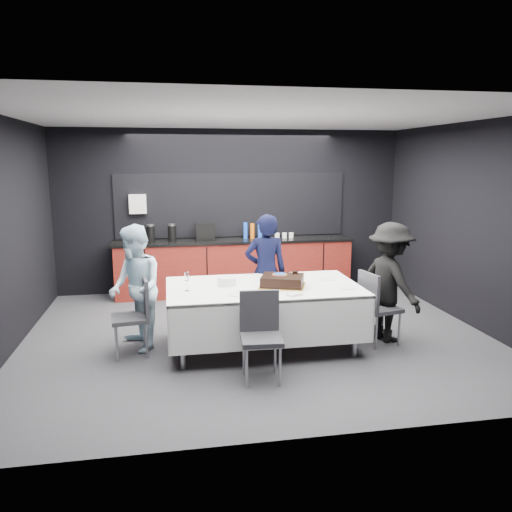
{
  "coord_description": "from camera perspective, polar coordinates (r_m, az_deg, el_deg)",
  "views": [
    {
      "loc": [
        -1.12,
        -6.16,
        2.28
      ],
      "look_at": [
        0.0,
        0.1,
        1.05
      ],
      "focal_mm": 35.0,
      "sensor_mm": 36.0,
      "label": 1
    }
  ],
  "objects": [
    {
      "name": "person_center",
      "position": [
        6.77,
        1.11,
        -1.81
      ],
      "size": [
        0.58,
        0.38,
        1.57
      ],
      "primitive_type": "imported",
      "rotation": [
        0.0,
        0.0,
        3.13
      ],
      "color": "black",
      "rests_on": "ground"
    },
    {
      "name": "party_table",
      "position": [
        6.09,
        0.83,
        -4.66
      ],
      "size": [
        2.32,
        1.32,
        0.78
      ],
      "color": "#99999E",
      "rests_on": "ground"
    },
    {
      "name": "loose_plate_right_a",
      "position": [
        6.45,
        8.1,
        -2.59
      ],
      "size": [
        0.21,
        0.21,
        0.01
      ],
      "primitive_type": "cylinder",
      "color": "white",
      "rests_on": "party_table"
    },
    {
      "name": "chair_near",
      "position": [
        5.29,
        0.52,
        -8.33
      ],
      "size": [
        0.45,
        0.45,
        0.92
      ],
      "color": "#2E2F34",
      "rests_on": "ground"
    },
    {
      "name": "room_shell",
      "position": [
        6.28,
        0.16,
        7.09
      ],
      "size": [
        6.04,
        5.04,
        2.82
      ],
      "color": "white",
      "rests_on": "ground"
    },
    {
      "name": "chair_right",
      "position": [
        6.39,
        13.48,
        -5.21
      ],
      "size": [
        0.5,
        0.5,
        0.92
      ],
      "color": "#2E2F34",
      "rests_on": "ground"
    },
    {
      "name": "kitchenette",
      "position": [
        8.63,
        -2.58,
        -0.69
      ],
      "size": [
        4.1,
        0.64,
        2.05
      ],
      "color": "#62140F",
      "rests_on": "ground"
    },
    {
      "name": "loose_plate_far",
      "position": [
        6.47,
        1.55,
        -2.43
      ],
      "size": [
        0.19,
        0.19,
        0.01
      ],
      "primitive_type": "cylinder",
      "color": "white",
      "rests_on": "party_table"
    },
    {
      "name": "loose_plate_right_b",
      "position": [
        6.03,
        10.38,
        -3.6
      ],
      "size": [
        0.19,
        0.19,
        0.01
      ],
      "primitive_type": "cylinder",
      "color": "white",
      "rests_on": "party_table"
    },
    {
      "name": "plate_stack",
      "position": [
        6.08,
        -3.37,
        -2.88
      ],
      "size": [
        0.23,
        0.23,
        0.1
      ],
      "primitive_type": "cylinder",
      "color": "white",
      "rests_on": "party_table"
    },
    {
      "name": "person_right",
      "position": [
        6.53,
        15.06,
        -2.91
      ],
      "size": [
        0.82,
        1.1,
        1.52
      ],
      "primitive_type": "imported",
      "rotation": [
        0.0,
        0.0,
        1.86
      ],
      "color": "black",
      "rests_on": "ground"
    },
    {
      "name": "person_left",
      "position": [
        6.17,
        -13.62,
        -3.59
      ],
      "size": [
        0.79,
        0.89,
        1.53
      ],
      "primitive_type": "imported",
      "rotation": [
        0.0,
        0.0,
        -1.23
      ],
      "color": "silver",
      "rests_on": "ground"
    },
    {
      "name": "champagne_flute",
      "position": [
        5.83,
        -7.93,
        -2.46
      ],
      "size": [
        0.06,
        0.06,
        0.22
      ],
      "color": "white",
      "rests_on": "party_table"
    },
    {
      "name": "chair_left",
      "position": [
        6.06,
        -13.48,
        -6.11
      ],
      "size": [
        0.47,
        0.47,
        0.92
      ],
      "color": "#2E2F34",
      "rests_on": "ground"
    },
    {
      "name": "loose_plate_near",
      "position": [
        5.65,
        -2.18,
        -4.42
      ],
      "size": [
        0.2,
        0.2,
        0.01
      ],
      "primitive_type": "cylinder",
      "color": "white",
      "rests_on": "party_table"
    },
    {
      "name": "cake_assembly",
      "position": [
        6.02,
        3.04,
        -2.85
      ],
      "size": [
        0.64,
        0.58,
        0.17
      ],
      "color": "gold",
      "rests_on": "party_table"
    },
    {
      "name": "ground",
      "position": [
        6.66,
        0.15,
        -9.06
      ],
      "size": [
        6.0,
        6.0,
        0.0
      ],
      "primitive_type": "plane",
      "color": "#3C3C41",
      "rests_on": "ground"
    },
    {
      "name": "fork_pile",
      "position": [
        5.64,
        4.44,
        -4.38
      ],
      "size": [
        0.2,
        0.17,
        0.03
      ],
      "primitive_type": "cube",
      "rotation": [
        0.0,
        0.0,
        0.43
      ],
      "color": "white",
      "rests_on": "party_table"
    }
  ]
}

